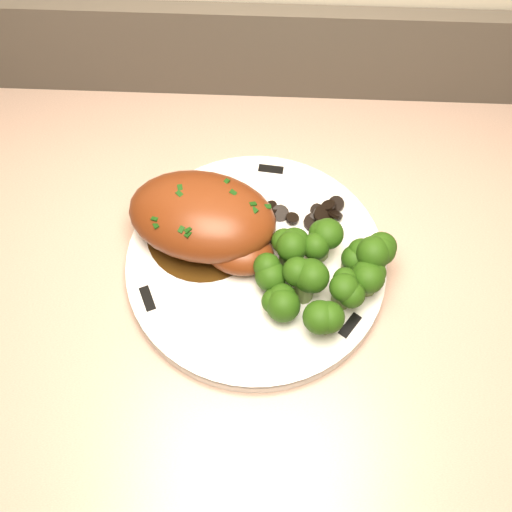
{
  "coord_description": "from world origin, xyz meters",
  "views": [
    {
      "loc": [
        -0.42,
        1.44,
        1.4
      ],
      "look_at": [
        -0.44,
        1.74,
        0.84
      ],
      "focal_mm": 45.0,
      "sensor_mm": 36.0,
      "label": 1
    }
  ],
  "objects_px": {
    "counter": "(457,440)",
    "chicken_breast": "(206,220)",
    "broccoli_florets": "(323,274)",
    "plate": "(256,265)"
  },
  "relations": [
    {
      "from": "counter",
      "to": "plate",
      "type": "bearing_deg",
      "value": 167.02
    },
    {
      "from": "chicken_breast",
      "to": "broccoli_florets",
      "type": "relative_size",
      "value": 1.2
    },
    {
      "from": "counter",
      "to": "broccoli_florets",
      "type": "relative_size",
      "value": 13.67
    },
    {
      "from": "broccoli_florets",
      "to": "chicken_breast",
      "type": "bearing_deg",
      "value": 155.34
    },
    {
      "from": "plate",
      "to": "broccoli_florets",
      "type": "xyz_separation_m",
      "value": [
        0.07,
        -0.02,
        0.03
      ]
    },
    {
      "from": "chicken_breast",
      "to": "broccoli_florets",
      "type": "bearing_deg",
      "value": -14.18
    },
    {
      "from": "plate",
      "to": "broccoli_florets",
      "type": "distance_m",
      "value": 0.08
    },
    {
      "from": "counter",
      "to": "chicken_breast",
      "type": "distance_m",
      "value": 0.58
    },
    {
      "from": "chicken_breast",
      "to": "counter",
      "type": "bearing_deg",
      "value": -5.0
    },
    {
      "from": "plate",
      "to": "chicken_breast",
      "type": "relative_size",
      "value": 1.58
    }
  ]
}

